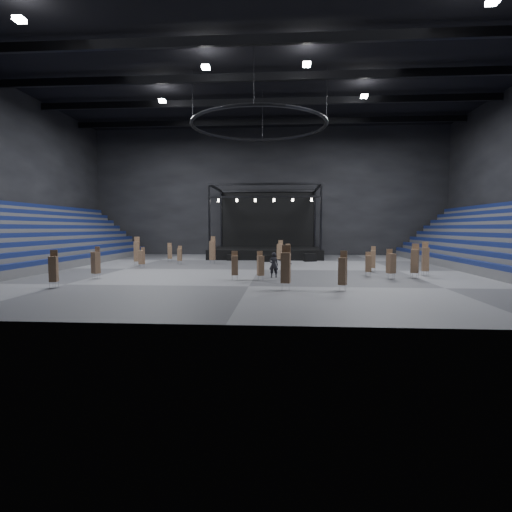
# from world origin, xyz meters

# --- Properties ---
(floor) EXTENTS (50.00, 50.00, 0.00)m
(floor) POSITION_xyz_m (0.00, 0.00, 0.00)
(floor) COLOR #57575A
(floor) RESTS_ON ground
(ceiling) EXTENTS (50.00, 42.00, 0.20)m
(ceiling) POSITION_xyz_m (0.00, 0.00, 18.00)
(ceiling) COLOR black
(ceiling) RESTS_ON wall_back
(wall_back) EXTENTS (50.00, 0.20, 18.00)m
(wall_back) POSITION_xyz_m (0.00, 21.00, 9.00)
(wall_back) COLOR black
(wall_back) RESTS_ON ground
(wall_front) EXTENTS (50.00, 0.20, 18.00)m
(wall_front) POSITION_xyz_m (0.00, -21.00, 9.00)
(wall_front) COLOR black
(wall_front) RESTS_ON ground
(bleachers_left) EXTENTS (7.20, 40.00, 6.40)m
(bleachers_left) POSITION_xyz_m (-22.94, 0.00, 1.73)
(bleachers_left) COLOR #4A4A4D
(bleachers_left) RESTS_ON floor
(stage) EXTENTS (14.00, 10.00, 9.20)m
(stage) POSITION_xyz_m (0.00, 16.24, 1.45)
(stage) COLOR black
(stage) RESTS_ON floor
(truss_ring) EXTENTS (12.30, 12.30, 5.15)m
(truss_ring) POSITION_xyz_m (-0.00, 0.00, 13.00)
(truss_ring) COLOR black
(truss_ring) RESTS_ON ceiling
(roof_girders) EXTENTS (49.00, 30.35, 0.70)m
(roof_girders) POSITION_xyz_m (0.00, -0.00, 17.20)
(roof_girders) COLOR black
(roof_girders) RESTS_ON ceiling
(floodlights) EXTENTS (28.60, 16.60, 0.25)m
(floodlights) POSITION_xyz_m (0.00, -4.00, 16.60)
(floodlights) COLOR white
(floodlights) RESTS_ON roof_girders
(flight_case_left) EXTENTS (1.16, 0.77, 0.71)m
(flight_case_left) POSITION_xyz_m (-3.82, 10.12, 0.35)
(flight_case_left) COLOR black
(flight_case_left) RESTS_ON floor
(flight_case_mid) EXTENTS (1.20, 0.68, 0.77)m
(flight_case_mid) POSITION_xyz_m (0.19, 8.67, 0.38)
(flight_case_mid) COLOR black
(flight_case_mid) RESTS_ON floor
(flight_case_right) EXTENTS (1.53, 1.13, 0.92)m
(flight_case_right) POSITION_xyz_m (5.29, 9.39, 0.46)
(flight_case_right) COLOR black
(flight_case_right) RESTS_ON floor
(chair_stack_0) EXTENTS (0.54, 0.54, 2.75)m
(chair_stack_0) POSITION_xyz_m (13.51, -3.93, 1.39)
(chair_stack_0) COLOR silver
(chair_stack_0) RESTS_ON floor
(chair_stack_1) EXTENTS (0.46, 0.46, 1.94)m
(chair_stack_1) POSITION_xyz_m (-8.71, 5.06, 1.04)
(chair_stack_1) COLOR silver
(chair_stack_1) RESTS_ON floor
(chair_stack_2) EXTENTS (0.61, 0.61, 2.95)m
(chair_stack_2) POSITION_xyz_m (-5.33, 5.70, 1.49)
(chair_stack_2) COLOR silver
(chair_stack_2) RESTS_ON floor
(chair_stack_3) EXTENTS (0.69, 0.69, 2.50)m
(chair_stack_3) POSITION_xyz_m (1.86, 7.01, 1.32)
(chair_stack_3) COLOR silver
(chair_stack_3) RESTS_ON floor
(chair_stack_4) EXTENTS (0.59, 0.59, 2.44)m
(chair_stack_4) POSITION_xyz_m (5.85, -11.99, 1.25)
(chair_stack_4) COLOR silver
(chair_stack_4) RESTS_ON floor
(chair_stack_5) EXTENTS (0.56, 0.56, 2.42)m
(chair_stack_5) POSITION_xyz_m (-12.39, -11.99, 1.25)
(chair_stack_5) COLOR silver
(chair_stack_5) RESTS_ON floor
(chair_stack_6) EXTENTS (0.58, 0.58, 1.98)m
(chair_stack_6) POSITION_xyz_m (-11.26, 0.76, 1.06)
(chair_stack_6) COLOR silver
(chair_stack_6) RESTS_ON floor
(chair_stack_7) EXTENTS (0.57, 0.57, 2.16)m
(chair_stack_7) POSITION_xyz_m (0.59, -7.50, 1.12)
(chair_stack_7) COLOR silver
(chair_stack_7) RESTS_ON floor
(chair_stack_8) EXTENTS (0.53, 0.53, 2.23)m
(chair_stack_8) POSITION_xyz_m (2.72, 4.07, 1.18)
(chair_stack_8) COLOR silver
(chair_stack_8) RESTS_ON floor
(chair_stack_9) EXTENTS (0.46, 0.46, 1.94)m
(chair_stack_9) POSITION_xyz_m (8.96, -4.38, 1.03)
(chair_stack_9) COLOR silver
(chair_stack_9) RESTS_ON floor
(chair_stack_10) EXTENTS (0.49, 0.49, 2.23)m
(chair_stack_10) POSITION_xyz_m (10.09, -0.92, 1.14)
(chair_stack_10) COLOR silver
(chair_stack_10) RESTS_ON floor
(chair_stack_11) EXTENTS (0.71, 0.71, 2.65)m
(chair_stack_11) POSITION_xyz_m (12.15, -5.64, 1.38)
(chair_stack_11) COLOR silver
(chair_stack_11) RESTS_ON floor
(chair_stack_12) EXTENTS (0.54, 0.54, 2.14)m
(chair_stack_12) POSITION_xyz_m (-1.29, -7.58, 1.13)
(chair_stack_12) COLOR silver
(chair_stack_12) RESTS_ON floor
(chair_stack_13) EXTENTS (0.64, 0.64, 2.43)m
(chair_stack_13) POSITION_xyz_m (-11.83, -7.40, 1.26)
(chair_stack_13) COLOR silver
(chair_stack_13) RESTS_ON floor
(chair_stack_14) EXTENTS (0.63, 0.63, 2.95)m
(chair_stack_14) POSITION_xyz_m (-12.56, 2.98, 1.50)
(chair_stack_14) COLOR silver
(chair_stack_14) RESTS_ON floor
(chair_stack_15) EXTENTS (0.63, 0.63, 2.77)m
(chair_stack_15) POSITION_xyz_m (2.40, -11.99, 1.44)
(chair_stack_15) COLOR silver
(chair_stack_15) RESTS_ON floor
(chair_stack_16) EXTENTS (0.70, 0.70, 2.25)m
(chair_stack_16) POSITION_xyz_m (10.29, -6.02, 1.21)
(chair_stack_16) COLOR silver
(chair_stack_16) RESTS_ON floor
(chair_stack_17) EXTENTS (0.60, 0.60, 2.15)m
(chair_stack_17) POSITION_xyz_m (-10.49, 7.50, 1.14)
(chair_stack_17) COLOR silver
(chair_stack_17) RESTS_ON floor
(man_center) EXTENTS (0.78, 0.59, 1.96)m
(man_center) POSITION_xyz_m (1.50, -5.68, 0.98)
(man_center) COLOR black
(man_center) RESTS_ON floor
(crew_member) EXTENTS (0.70, 0.83, 1.54)m
(crew_member) POSITION_xyz_m (2.70, -1.50, 0.77)
(crew_member) COLOR black
(crew_member) RESTS_ON floor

